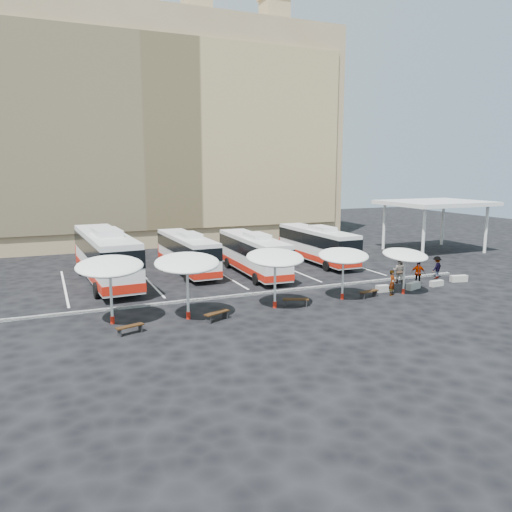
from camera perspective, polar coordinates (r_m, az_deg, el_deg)
name	(u,v)px	position (r m, az deg, el deg)	size (l,w,h in m)	color
ground	(260,296)	(33.70, 0.44, -4.62)	(120.00, 120.00, 0.00)	black
sandstone_building	(155,134)	(63.25, -11.49, 13.55)	(42.00, 18.25, 29.60)	tan
service_canopy	(435,204)	(54.55, 19.82, 5.60)	(10.00, 8.00, 5.20)	silver
curb_divider	(257,293)	(34.12, 0.10, -4.30)	(34.00, 0.25, 0.15)	black
bay_lines	(221,273)	(40.96, -4.04, -2.00)	(24.15, 12.00, 0.01)	white
bus_0	(105,255)	(38.82, -16.83, 0.14)	(3.62, 13.38, 4.20)	silver
bus_1	(187,252)	(41.45, -7.91, 0.51)	(2.71, 10.77, 3.40)	silver
bus_2	(253,253)	(40.23, -0.36, 0.36)	(2.82, 10.97, 3.46)	silver
bus_3	(317,244)	(45.50, 6.97, 1.41)	(2.60, 10.88, 3.45)	silver
sunshade_0	(110,266)	(28.26, -16.39, -1.16)	(4.14, 4.18, 3.81)	silver
sunshade_1	(187,263)	(28.24, -7.89, -0.81)	(4.33, 4.37, 3.84)	silver
sunshade_2	(275,258)	(30.29, 2.20, -0.21)	(3.95, 3.99, 3.70)	silver
sunshade_3	(343,256)	(32.84, 9.96, 0.02)	(4.29, 4.31, 3.42)	silver
sunshade_4	(405,255)	(35.27, 16.68, 0.09)	(3.14, 3.18, 3.17)	silver
wood_bench_0	(130,328)	(26.96, -14.21, -7.94)	(1.53, 0.82, 0.45)	black
wood_bench_1	(217,314)	(28.43, -4.49, -6.64)	(1.66, 1.06, 0.50)	black
wood_bench_2	(296,300)	(31.30, 4.58, -5.09)	(1.65, 1.00, 0.49)	black
wood_bench_3	(369,292)	(34.10, 12.77, -4.08)	(1.56, 0.72, 0.46)	black
conc_bench_0	(384,288)	(36.02, 14.47, -3.60)	(1.24, 0.41, 0.47)	gray
conc_bench_1	(413,286)	(37.30, 17.53, -3.27)	(1.30, 0.43, 0.49)	gray
conc_bench_2	(437,283)	(38.82, 19.93, -2.95)	(1.10, 0.37, 0.41)	gray
conc_bench_3	(459,279)	(40.91, 22.16, -2.40)	(1.29, 0.43, 0.48)	gray
passenger_0	(392,283)	(34.97, 15.32, -2.98)	(0.63, 0.42, 1.74)	black
passenger_1	(400,271)	(38.75, 16.08, -1.62)	(0.94, 0.73, 1.93)	black
passenger_2	(418,273)	(38.62, 18.02, -1.87)	(1.04, 0.43, 1.78)	black
passenger_3	(437,267)	(41.31, 19.94, -1.24)	(1.14, 0.66, 1.77)	black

